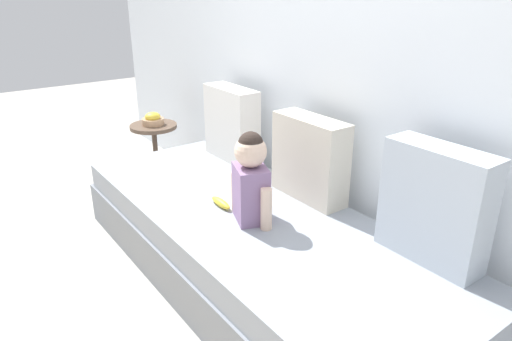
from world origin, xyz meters
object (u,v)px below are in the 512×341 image
Objects in this scene: couch at (255,249)px; throw_pillow_center at (310,158)px; banana at (221,203)px; fruit_bowl at (153,120)px; side_table at (154,138)px; throw_pillow_left at (232,124)px; throw_pillow_right at (435,205)px; toddler at (251,178)px.

couch is 0.57m from throw_pillow_center.
fruit_bowl is at bearing 169.28° from banana.
couch is at bearing -6.47° from fruit_bowl.
throw_pillow_center is 1.66m from side_table.
side_table is (-0.86, -0.19, -0.29)m from throw_pillow_left.
throw_pillow_center is at bearing 6.54° from fruit_bowl.
side_table is (-2.40, -0.19, -0.30)m from throw_pillow_right.
throw_pillow_center is (0.00, 0.37, 0.43)m from couch.
throw_pillow_center is 0.54m from banana.
couch is at bearing -25.74° from throw_pillow_left.
throw_pillow_center is at bearing 6.54° from side_table.
fruit_bowl is at bearing 173.53° from couch.
throw_pillow_right is 2.98× the size of banana.
couch is 14.60× the size of banana.
throw_pillow_left is 0.89m from fruit_bowl.
side_table is (-1.65, 0.23, -0.27)m from toddler.
throw_pillow_right is 1.07× the size of side_table.
throw_pillow_left is 0.90m from toddler.
banana is 1.47m from side_table.
toddler is at bearing 12.52° from banana.
couch is at bearing 123.06° from toddler.
throw_pillow_right reaches higher than throw_pillow_center.
throw_pillow_center is at bearing 0.00° from throw_pillow_left.
banana is at bearing -167.48° from toddler.
throw_pillow_right is 2.92× the size of fruit_bowl.
banana reaches higher than couch.
side_table is 0.15m from fruit_bowl.
couch is at bearing -6.47° from side_table.
banana is 1.47m from fruit_bowl.
side_table is at bearing -167.72° from throw_pillow_left.
toddler reaches higher than couch.
throw_pillow_center reaches higher than fruit_bowl.
side_table is (-1.63, 0.18, 0.16)m from couch.
toddler is at bearing -7.79° from side_table.
toddler reaches higher than fruit_bowl.
toddler reaches higher than banana.
toddler is 2.66× the size of fruit_bowl.
toddler is at bearing -7.79° from fruit_bowl.
throw_pillow_right is at bearing 0.00° from throw_pillow_center.
throw_pillow_right is at bearing 0.00° from throw_pillow_left.
throw_pillow_left is 1.05× the size of toddler.
fruit_bowl is at bearing -175.55° from throw_pillow_right.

